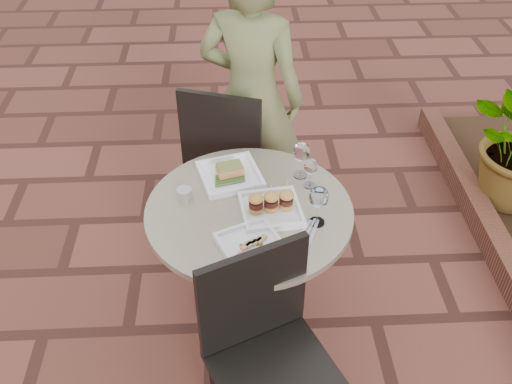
{
  "coord_description": "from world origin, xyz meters",
  "views": [
    {
      "loc": [
        0.14,
        -1.78,
        2.35
      ],
      "look_at": [
        0.23,
        0.07,
        0.82
      ],
      "focal_mm": 40.0,
      "sensor_mm": 36.0,
      "label": 1
    }
  ],
  "objects_px": {
    "cafe_table": "(249,249)",
    "plate_sliders": "(271,206)",
    "chair_far": "(227,146)",
    "plate_salmon": "(230,174)",
    "diner": "(252,98)",
    "chair_near": "(266,342)",
    "plate_tuna": "(251,245)"
  },
  "relations": [
    {
      "from": "cafe_table",
      "to": "plate_sliders",
      "type": "distance_m",
      "value": 0.3
    },
    {
      "from": "chair_far",
      "to": "plate_salmon",
      "type": "relative_size",
      "value": 2.86
    },
    {
      "from": "chair_far",
      "to": "diner",
      "type": "relative_size",
      "value": 0.59
    },
    {
      "from": "chair_far",
      "to": "chair_near",
      "type": "bearing_deg",
      "value": 113.81
    },
    {
      "from": "cafe_table",
      "to": "plate_tuna",
      "type": "distance_m",
      "value": 0.35
    },
    {
      "from": "chair_near",
      "to": "diner",
      "type": "relative_size",
      "value": 0.59
    },
    {
      "from": "chair_far",
      "to": "plate_salmon",
      "type": "bearing_deg",
      "value": 109.57
    },
    {
      "from": "cafe_table",
      "to": "chair_near",
      "type": "relative_size",
      "value": 0.97
    },
    {
      "from": "cafe_table",
      "to": "chair_far",
      "type": "height_order",
      "value": "chair_far"
    },
    {
      "from": "chair_far",
      "to": "plate_sliders",
      "type": "relative_size",
      "value": 3.31
    },
    {
      "from": "cafe_table",
      "to": "diner",
      "type": "xyz_separation_m",
      "value": [
        0.05,
        0.83,
        0.31
      ]
    },
    {
      "from": "chair_far",
      "to": "chair_near",
      "type": "relative_size",
      "value": 1.0
    },
    {
      "from": "chair_far",
      "to": "diner",
      "type": "bearing_deg",
      "value": -127.11
    },
    {
      "from": "cafe_table",
      "to": "chair_near",
      "type": "distance_m",
      "value": 0.56
    },
    {
      "from": "chair_near",
      "to": "plate_tuna",
      "type": "xyz_separation_m",
      "value": [
        -0.04,
        0.32,
        0.19
      ]
    },
    {
      "from": "cafe_table",
      "to": "chair_near",
      "type": "height_order",
      "value": "chair_near"
    },
    {
      "from": "chair_far",
      "to": "diner",
      "type": "distance_m",
      "value": 0.29
    },
    {
      "from": "chair_far",
      "to": "plate_salmon",
      "type": "distance_m",
      "value": 0.55
    },
    {
      "from": "cafe_table",
      "to": "chair_far",
      "type": "relative_size",
      "value": 0.97
    },
    {
      "from": "diner",
      "to": "plate_salmon",
      "type": "relative_size",
      "value": 4.86
    },
    {
      "from": "cafe_table",
      "to": "plate_sliders",
      "type": "bearing_deg",
      "value": -17.52
    },
    {
      "from": "plate_sliders",
      "to": "plate_tuna",
      "type": "xyz_separation_m",
      "value": [
        -0.09,
        -0.21,
        -0.02
      ]
    },
    {
      "from": "chair_far",
      "to": "plate_tuna",
      "type": "bearing_deg",
      "value": 113.41
    },
    {
      "from": "chair_far",
      "to": "plate_tuna",
      "type": "height_order",
      "value": "chair_far"
    },
    {
      "from": "chair_far",
      "to": "plate_tuna",
      "type": "relative_size",
      "value": 3.01
    },
    {
      "from": "plate_salmon",
      "to": "plate_tuna",
      "type": "xyz_separation_m",
      "value": [
        0.08,
        -0.46,
        -0.01
      ]
    },
    {
      "from": "diner",
      "to": "chair_near",
      "type": "bearing_deg",
      "value": 109.07
    },
    {
      "from": "cafe_table",
      "to": "plate_salmon",
      "type": "xyz_separation_m",
      "value": [
        -0.08,
        0.22,
        0.27
      ]
    },
    {
      "from": "chair_far",
      "to": "diner",
      "type": "height_order",
      "value": "diner"
    },
    {
      "from": "chair_far",
      "to": "plate_sliders",
      "type": "xyz_separation_m",
      "value": [
        0.19,
        -0.76,
        0.22
      ]
    },
    {
      "from": "diner",
      "to": "plate_sliders",
      "type": "distance_m",
      "value": 0.86
    },
    {
      "from": "diner",
      "to": "plate_sliders",
      "type": "xyz_separation_m",
      "value": [
        0.04,
        -0.86,
        -0.02
      ]
    }
  ]
}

